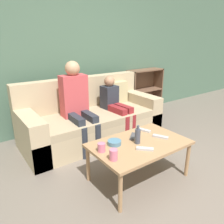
{
  "coord_description": "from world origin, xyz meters",
  "views": [
    {
      "loc": [
        -1.68,
        -1.06,
        1.49
      ],
      "look_at": [
        -0.18,
        1.05,
        0.61
      ],
      "focal_mm": 35.0,
      "sensor_mm": 36.0,
      "label": 1
    }
  ],
  "objects": [
    {
      "name": "ground_plane",
      "position": [
        0.0,
        0.0,
        0.0
      ],
      "size": [
        22.0,
        22.0,
        0.0
      ],
      "primitive_type": "plane",
      "color": "#70665B"
    },
    {
      "name": "bottle",
      "position": [
        -0.26,
        0.48,
        0.52
      ],
      "size": [
        0.06,
        0.06,
        0.2
      ],
      "color": "#424756",
      "rests_on": "coffee_table"
    },
    {
      "name": "person_adult",
      "position": [
        -0.4,
        1.59,
        0.68
      ],
      "size": [
        0.37,
        0.63,
        1.2
      ],
      "rotation": [
        0.0,
        0.0,
        -0.03
      ],
      "color": "#282D38",
      "rests_on": "ground_plane"
    },
    {
      "name": "coffee_table",
      "position": [
        -0.23,
        0.47,
        0.39
      ],
      "size": [
        1.03,
        0.65,
        0.43
      ],
      "color": "#A87F56",
      "rests_on": "ground_plane"
    },
    {
      "name": "couch",
      "position": [
        -0.12,
        1.67,
        0.3
      ],
      "size": [
        2.08,
        0.9,
        0.91
      ],
      "color": "tan",
      "rests_on": "ground_plane"
    },
    {
      "name": "cup_near",
      "position": [
        -0.65,
        0.36,
        0.49
      ],
      "size": [
        0.08,
        0.08,
        0.1
      ],
      "color": "pink",
      "rests_on": "coffee_table"
    },
    {
      "name": "wall_back",
      "position": [
        0.0,
        2.34,
        1.3
      ],
      "size": [
        12.0,
        0.06,
        2.6
      ],
      "color": "#4C6B56",
      "rests_on": "ground_plane"
    },
    {
      "name": "tv_remote_0",
      "position": [
        -0.29,
        0.33,
        0.44
      ],
      "size": [
        0.15,
        0.15,
        0.02
      ],
      "rotation": [
        0.0,
        0.0,
        0.78
      ],
      "color": "#B7B7BC",
      "rests_on": "coffee_table"
    },
    {
      "name": "tv_remote_1",
      "position": [
        0.04,
        0.43,
        0.44
      ],
      "size": [
        0.12,
        0.17,
        0.02
      ],
      "rotation": [
        0.0,
        0.0,
        0.47
      ],
      "color": "#B7B7BC",
      "rests_on": "coffee_table"
    },
    {
      "name": "person_child",
      "position": [
        0.23,
        1.53,
        0.53
      ],
      "size": [
        0.27,
        0.63,
        0.94
      ],
      "rotation": [
        0.0,
        0.0,
        0.07
      ],
      "color": "maroon",
      "rests_on": "ground_plane"
    },
    {
      "name": "cup_far",
      "position": [
        -0.66,
        0.55,
        0.48
      ],
      "size": [
        0.08,
        0.08,
        0.09
      ],
      "color": "pink",
      "rests_on": "coffee_table"
    },
    {
      "name": "tv_remote_2",
      "position": [
        -0.2,
        0.61,
        0.44
      ],
      "size": [
        0.16,
        0.15,
        0.02
      ],
      "rotation": [
        0.0,
        0.0,
        -0.85
      ],
      "color": "#47474C",
      "rests_on": "coffee_table"
    },
    {
      "name": "bookshelf",
      "position": [
        1.39,
        2.19,
        0.36
      ],
      "size": [
        0.79,
        0.28,
        0.88
      ],
      "color": "brown",
      "rests_on": "ground_plane"
    },
    {
      "name": "snack_bowl",
      "position": [
        -0.47,
        0.59,
        0.46
      ],
      "size": [
        0.14,
        0.14,
        0.05
      ],
      "color": "teal",
      "rests_on": "coffee_table"
    },
    {
      "name": "tv_remote_3",
      "position": [
        0.02,
        0.67,
        0.44
      ],
      "size": [
        0.1,
        0.18,
        0.02
      ],
      "rotation": [
        0.0,
        0.0,
        0.34
      ],
      "color": "#B7B7BC",
      "rests_on": "coffee_table"
    }
  ]
}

